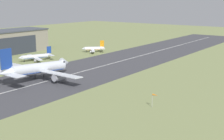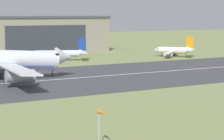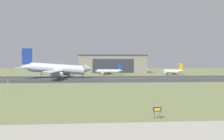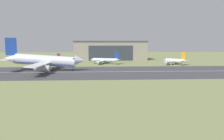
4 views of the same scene
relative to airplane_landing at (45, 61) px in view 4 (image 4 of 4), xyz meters
name	(u,v)px [view 4 (image 4 of 4)]	position (x,y,z in m)	size (l,w,h in m)	color
ground_plane	(115,108)	(32.23, -69.20, -5.43)	(672.00, 672.00, 0.00)	#7A8451
runway_strip	(106,72)	(32.23, -5.39, -5.40)	(432.00, 50.73, 0.06)	#3D3D42
runway_centreline	(106,72)	(32.23, -5.39, -5.37)	(388.80, 0.70, 0.01)	silver
hangar_building	(110,50)	(38.25, 79.83, 3.03)	(63.92, 23.50, 16.88)	gray
airplane_landing	(45,61)	(0.00, 0.00, 0.00)	(42.58, 53.03, 17.44)	silver
airplane_parked_west	(105,60)	(32.24, 40.03, -2.84)	(23.00, 23.08, 8.59)	silver
airplane_parked_centre	(44,60)	(-11.18, 43.52, -3.04)	(23.61, 20.28, 7.39)	white
airplane_parked_east	(174,61)	(80.37, 31.52, -2.80)	(19.15, 18.71, 8.76)	silver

